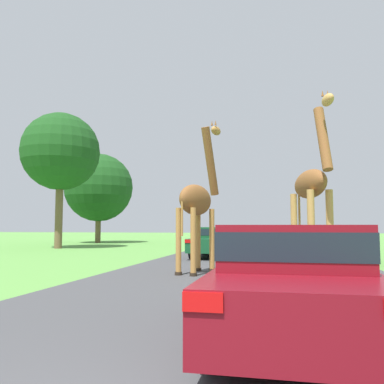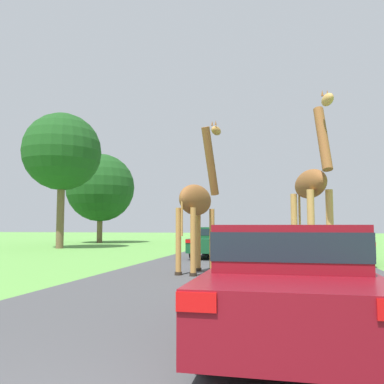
% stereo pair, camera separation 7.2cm
% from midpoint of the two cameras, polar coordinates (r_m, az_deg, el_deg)
% --- Properties ---
extents(road, '(8.31, 120.00, 0.00)m').
position_cam_midpoint_polar(road, '(31.65, 10.59, -7.24)').
color(road, '#424244').
rests_on(road, ground).
extents(giraffe_near_road, '(1.13, 2.60, 4.91)m').
position_cam_midpoint_polar(giraffe_near_road, '(12.34, 1.05, -1.06)').
color(giraffe_near_road, '#B77F3D').
rests_on(giraffe_near_road, ground).
extents(giraffe_companion, '(1.12, 2.84, 4.88)m').
position_cam_midpoint_polar(giraffe_companion, '(11.86, 16.60, 0.08)').
color(giraffe_companion, tan).
rests_on(giraffe_companion, ground).
extents(car_lead_maroon, '(1.84, 4.18, 1.42)m').
position_cam_midpoint_polar(car_lead_maroon, '(5.36, 13.80, -11.74)').
color(car_lead_maroon, maroon).
rests_on(car_lead_maroon, ground).
extents(car_queue_right, '(1.81, 4.57, 1.35)m').
position_cam_midpoint_polar(car_queue_right, '(18.77, 3.51, -6.83)').
color(car_queue_right, '#144C28').
rests_on(car_queue_right, ground).
extents(car_queue_left, '(1.85, 4.28, 1.33)m').
position_cam_midpoint_polar(car_queue_left, '(29.55, 9.39, -6.07)').
color(car_queue_left, silver).
rests_on(car_queue_left, ground).
extents(car_far_ahead, '(1.79, 4.31, 1.41)m').
position_cam_midpoint_polar(car_far_ahead, '(24.18, 12.52, -6.20)').
color(car_far_ahead, navy).
rests_on(car_far_ahead, ground).
extents(car_verge_right, '(1.97, 4.35, 1.43)m').
position_cam_midpoint_polar(car_verge_right, '(16.99, 19.71, -6.66)').
color(car_verge_right, black).
rests_on(car_verge_right, ground).
extents(tree_centre_back, '(5.68, 5.68, 7.45)m').
position_cam_midpoint_polar(tree_centre_back, '(34.94, -12.68, 0.59)').
color(tree_centre_back, brown).
rests_on(tree_centre_back, ground).
extents(tree_far_right, '(4.93, 4.93, 8.59)m').
position_cam_midpoint_polar(tree_far_right, '(27.30, -17.70, 5.34)').
color(tree_far_right, brown).
rests_on(tree_far_right, ground).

